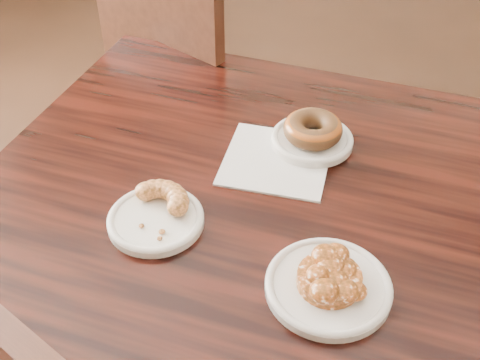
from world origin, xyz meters
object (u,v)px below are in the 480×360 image
at_px(cafe_table, 249,355).
at_px(glazed_donut, 313,129).
at_px(apple_fritter, 330,277).
at_px(cruller_fragment, 155,210).
at_px(chair_far, 212,114).

xyz_separation_m(cafe_table, glazed_donut, (0.03, 0.21, 0.41)).
relative_size(cafe_table, glazed_donut, 9.00).
xyz_separation_m(apple_fritter, cruller_fragment, (-0.28, 0.02, 0.00)).
distance_m(cafe_table, cruller_fragment, 0.43).
distance_m(chair_far, glazed_donut, 0.66).
bearing_deg(chair_far, cafe_table, 137.51).
bearing_deg(chair_far, cruller_fragment, 126.03).
xyz_separation_m(cafe_table, chair_far, (-0.37, 0.62, 0.08)).
bearing_deg(chair_far, glazed_donut, 150.91).
relative_size(chair_far, cruller_fragment, 8.20).
bearing_deg(cruller_fragment, cafe_table, 28.37).
bearing_deg(apple_fritter, glazed_donut, 112.03).
distance_m(cafe_table, apple_fritter, 0.44).
xyz_separation_m(chair_far, glazed_donut, (0.40, -0.41, 0.33)).
bearing_deg(apple_fritter, cafe_table, 149.14).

